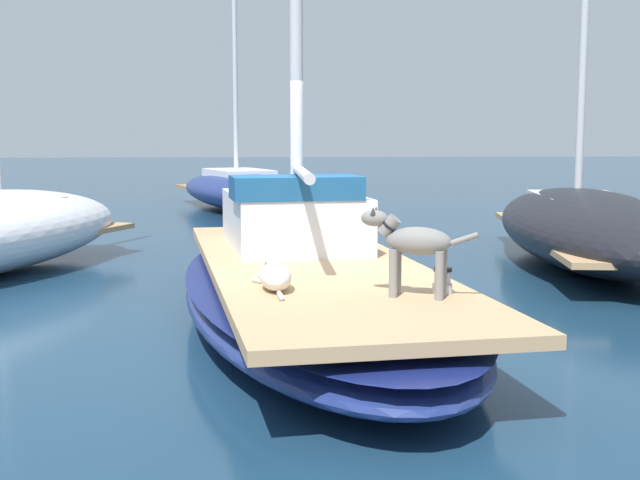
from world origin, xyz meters
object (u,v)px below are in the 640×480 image
coiled_rope (270,279)px  moored_boat_far_astern (246,190)px  sailboat_main (312,294)px  dog_white (275,276)px  deck_winch (442,281)px  dog_grey (412,244)px  moored_boat_starboard_side (588,226)px

coiled_rope → moored_boat_far_astern: 13.99m
sailboat_main → dog_white: dog_white is taller
sailboat_main → deck_winch: deck_winch is taller
dog_grey → deck_winch: size_ratio=4.27×
deck_winch → coiled_rope: deck_winch is taller
sailboat_main → moored_boat_starboard_side: moored_boat_starboard_side is taller
dog_grey → moored_boat_far_astern: 14.86m
deck_winch → dog_white: bearing=167.7°
deck_winch → dog_grey: bearing=-155.9°
sailboat_main → coiled_rope: coiled_rope is taller
dog_grey → moored_boat_starboard_side: (3.67, 5.52, -0.50)m
dog_white → coiled_rope: dog_white is taller
sailboat_main → dog_white: size_ratio=7.85×
dog_white → deck_winch: dog_white is taller
deck_winch → moored_boat_starboard_side: moored_boat_starboard_side is taller
deck_winch → moored_boat_far_astern: (-1.74, 14.65, -0.24)m
sailboat_main → deck_winch: (0.93, -1.72, 0.42)m
dog_grey → coiled_rope: bearing=144.4°
dog_white → dog_grey: bearing=-21.1°
sailboat_main → moored_boat_starboard_side: (4.33, 3.67, 0.24)m
dog_white → moored_boat_starboard_side: size_ratio=0.14×
sailboat_main → dog_white: 1.55m
dog_grey → coiled_rope: dog_grey is taller
dog_grey → moored_boat_far_astern: size_ratio=0.11×
sailboat_main → dog_white: bearing=-105.9°
moored_boat_starboard_side → moored_boat_far_astern: bearing=119.0°
moored_boat_starboard_side → dog_white: bearing=-132.9°
sailboat_main → dog_grey: (0.66, -1.84, 0.75)m
dog_white → deck_winch: size_ratio=4.54×
dog_grey → moored_boat_far_astern: (-1.47, 14.77, -0.57)m
deck_winch → coiled_rope: 1.53m
deck_winch → moored_boat_far_astern: bearing=96.8°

